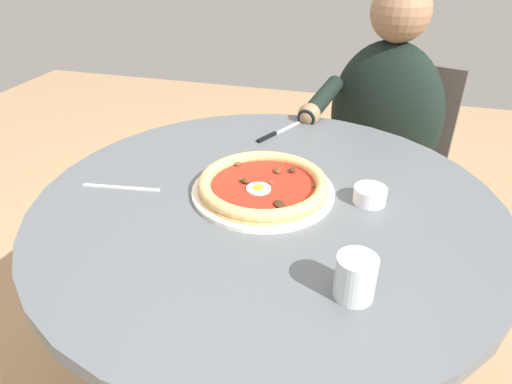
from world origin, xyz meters
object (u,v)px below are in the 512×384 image
(pizza_on_plate, at_px, (263,186))
(diner_person, at_px, (376,164))
(dining_table, at_px, (267,255))
(fork_utensil, at_px, (121,187))
(water_glass, at_px, (355,279))
(steak_knife, at_px, (274,134))
(ramekin_capers, at_px, (370,194))
(cafe_chair_diner, at_px, (390,151))

(pizza_on_plate, height_order, diner_person, diner_person)
(dining_table, xyz_separation_m, fork_utensil, (-0.05, 0.34, 0.16))
(water_glass, bearing_deg, steak_knife, 24.97)
(steak_knife, bearing_deg, water_glass, -155.03)
(ramekin_capers, bearing_deg, cafe_chair_diner, -4.39)
(water_glass, bearing_deg, diner_person, -1.41)
(diner_person, bearing_deg, water_glass, 178.59)
(diner_person, bearing_deg, fork_utensil, 143.60)
(steak_knife, height_order, diner_person, diner_person)
(steak_knife, height_order, fork_utensil, steak_knife)
(dining_table, bearing_deg, diner_person, -17.85)
(pizza_on_plate, bearing_deg, dining_table, -143.83)
(steak_knife, relative_size, ramekin_capers, 2.75)
(water_glass, height_order, diner_person, diner_person)
(pizza_on_plate, xyz_separation_m, diner_person, (0.70, -0.25, -0.26))
(steak_knife, xyz_separation_m, fork_utensil, (-0.39, 0.27, -0.00))
(steak_knife, bearing_deg, cafe_chair_diner, -33.87)
(diner_person, bearing_deg, steak_knife, 141.69)
(water_glass, distance_m, steak_knife, 0.66)
(water_glass, xyz_separation_m, diner_person, (0.98, -0.02, -0.28))
(pizza_on_plate, height_order, water_glass, water_glass)
(fork_utensil, bearing_deg, cafe_chair_diner, -34.12)
(pizza_on_plate, relative_size, diner_person, 0.28)
(dining_table, relative_size, ramekin_capers, 14.49)
(steak_knife, relative_size, fork_utensil, 1.07)
(diner_person, bearing_deg, cafe_chair_diner, -18.69)
(fork_utensil, bearing_deg, dining_table, -82.01)
(pizza_on_plate, xyz_separation_m, cafe_chair_diner, (0.84, -0.30, -0.26))
(dining_table, relative_size, water_glass, 13.34)
(pizza_on_plate, distance_m, cafe_chair_diner, 0.93)
(water_glass, xyz_separation_m, fork_utensil, (0.21, 0.55, -0.03))
(dining_table, bearing_deg, pizza_on_plate, 36.17)
(pizza_on_plate, bearing_deg, cafe_chair_diner, -19.42)
(fork_utensil, bearing_deg, ramekin_capers, -80.38)
(steak_knife, relative_size, diner_person, 0.17)
(pizza_on_plate, relative_size, steak_knife, 1.64)
(ramekin_capers, distance_m, cafe_chair_diner, 0.86)
(cafe_chair_diner, bearing_deg, dining_table, 162.02)
(steak_knife, xyz_separation_m, diner_person, (0.38, -0.30, -0.25))
(diner_person, distance_m, cafe_chair_diner, 0.14)
(water_glass, bearing_deg, dining_table, 39.70)
(diner_person, xyz_separation_m, cafe_chair_diner, (0.14, -0.05, -0.00))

